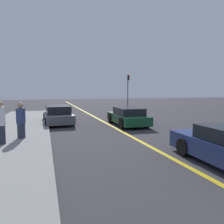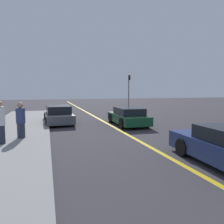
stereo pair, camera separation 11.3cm
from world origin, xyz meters
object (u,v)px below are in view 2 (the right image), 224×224
(car_far_distant, at_px, (58,115))
(traffic_light, at_px, (129,89))
(pedestrian_mid_group, at_px, (1,123))
(pedestrian_far_standing, at_px, (21,120))
(car_ahead_center, at_px, (128,116))

(car_far_distant, height_order, traffic_light, traffic_light)
(pedestrian_mid_group, xyz_separation_m, traffic_light, (10.63, 12.75, 1.44))
(car_far_distant, distance_m, pedestrian_mid_group, 6.68)
(pedestrian_far_standing, bearing_deg, car_far_distant, 68.83)
(traffic_light, bearing_deg, pedestrian_mid_group, -129.82)
(car_far_distant, xyz_separation_m, pedestrian_mid_group, (-2.64, -6.12, 0.42))
(car_ahead_center, bearing_deg, traffic_light, 69.92)
(car_ahead_center, xyz_separation_m, traffic_light, (3.46, 8.90, 1.88))
(traffic_light, bearing_deg, car_far_distant, -140.30)
(pedestrian_far_standing, distance_m, traffic_light, 15.46)
(car_ahead_center, distance_m, traffic_light, 9.73)
(car_ahead_center, bearing_deg, car_far_distant, 154.60)
(pedestrian_far_standing, bearing_deg, pedestrian_mid_group, -123.19)
(car_ahead_center, relative_size, pedestrian_far_standing, 2.55)
(car_ahead_center, height_order, traffic_light, traffic_light)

